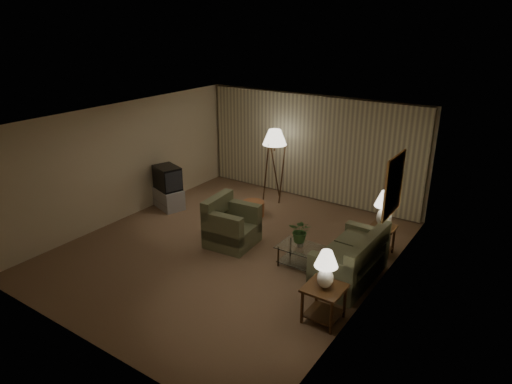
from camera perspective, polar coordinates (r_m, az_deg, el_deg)
ground at (r=9.52m, az=-3.21°, el=-6.97°), size 7.00×7.00×0.00m
room_shell at (r=10.00m, az=1.93°, el=5.29°), size 6.04×7.02×2.72m
sofa at (r=8.46m, az=11.63°, el=-8.42°), size 1.71×0.91×0.74m
armchair at (r=9.49m, az=-3.00°, el=-4.33°), size 1.11×1.07×0.80m
side_table_near at (r=7.32m, az=8.50°, el=-12.87°), size 0.59×0.59×0.60m
side_table_far at (r=9.45m, az=15.47°, el=-5.28°), size 0.49×0.41×0.60m
table_lamp_near at (r=7.03m, az=8.74°, el=-9.14°), size 0.36×0.36×0.63m
table_lamp_far at (r=9.19m, az=15.85°, el=-1.70°), size 0.43×0.43×0.74m
coffee_table at (r=8.71m, az=6.37°, el=-7.86°), size 1.11×0.61×0.41m
tv_cabinet at (r=11.53m, az=-10.84°, el=-0.76°), size 1.09×0.98×0.50m
crt_tv at (r=11.35m, az=-11.02°, el=1.76°), size 0.96×0.89×0.58m
floor_lamp at (r=11.58m, az=2.30°, el=3.52°), size 0.61×0.61×1.86m
ottoman at (r=10.90m, az=-0.36°, el=-2.10°), size 0.53×0.53×0.35m
vase at (r=8.67m, az=5.55°, el=-6.40°), size 0.15×0.15×0.14m
flowers at (r=8.54m, az=5.62°, el=-4.62°), size 0.49×0.45×0.46m
book at (r=8.46m, az=7.60°, el=-7.72°), size 0.17×0.22×0.02m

